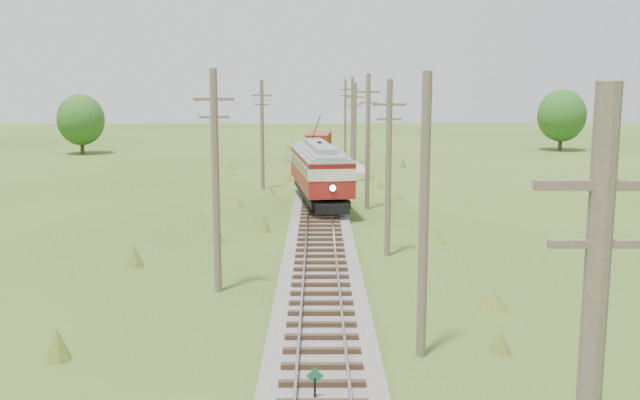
{
  "coord_description": "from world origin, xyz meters",
  "views": [
    {
      "loc": [
        -0.12,
        -16.19,
        8.5
      ],
      "look_at": [
        0.0,
        21.68,
        2.17
      ],
      "focal_mm": 40.0,
      "sensor_mm": 36.0,
      "label": 1
    }
  ],
  "objects_px": {
    "switch_marker": "(315,384)",
    "gondola": "(319,143)",
    "gravel_pile": "(355,165)",
    "streetcar": "(320,168)"
  },
  "relations": [
    {
      "from": "streetcar",
      "to": "switch_marker",
      "type": "bearing_deg",
      "value": -97.5
    },
    {
      "from": "switch_marker",
      "to": "gravel_pile",
      "type": "bearing_deg",
      "value": 85.85
    },
    {
      "from": "switch_marker",
      "to": "gravel_pile",
      "type": "distance_m",
      "value": 50.29
    },
    {
      "from": "gravel_pile",
      "to": "streetcar",
      "type": "bearing_deg",
      "value": -99.93
    },
    {
      "from": "switch_marker",
      "to": "streetcar",
      "type": "relative_size",
      "value": 0.09
    },
    {
      "from": "switch_marker",
      "to": "gondola",
      "type": "distance_m",
      "value": 59.91
    },
    {
      "from": "gravel_pile",
      "to": "switch_marker",
      "type": "bearing_deg",
      "value": -94.15
    },
    {
      "from": "streetcar",
      "to": "gravel_pile",
      "type": "height_order",
      "value": "streetcar"
    },
    {
      "from": "switch_marker",
      "to": "gondola",
      "type": "xyz_separation_m",
      "value": [
        0.2,
        59.89,
        1.23
      ]
    },
    {
      "from": "streetcar",
      "to": "gondola",
      "type": "distance_m",
      "value": 29.37
    }
  ]
}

